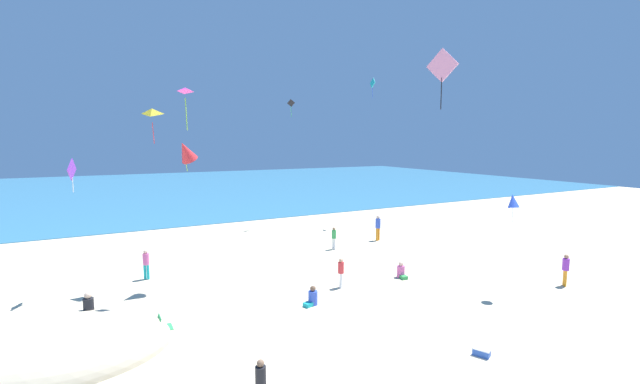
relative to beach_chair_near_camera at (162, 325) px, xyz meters
The scene contains 22 objects.
ground_plane 9.30m from the beach_chair_near_camera, 35.05° to the left, with size 120.00×120.00×0.00m, color beige.
ocean_water 49.20m from the beach_chair_near_camera, 81.10° to the left, with size 120.00×60.00×0.05m, color teal.
dune_mound 3.04m from the beach_chair_near_camera, behind, with size 6.61×4.63×2.37m, color beige.
beach_chair_near_camera is the anchor object (origin of this frame).
cooler_box 10.85m from the beach_chair_near_camera, 36.38° to the right, with size 0.49×0.59×0.25m.
person_0 11.40m from the beach_chair_near_camera, ahead, with size 0.44×0.68×0.81m.
person_1 5.98m from the beach_chair_near_camera, 74.16° to the right, with size 0.35×0.35×1.37m.
person_2 2.42m from the beach_chair_near_camera, 164.02° to the left, with size 0.39×0.39×1.69m.
person_3 8.04m from the beach_chair_near_camera, ahead, with size 0.39×0.39×1.41m.
person_4 13.21m from the beach_chair_near_camera, 32.53° to the left, with size 0.31×0.31×1.42m.
person_5 16.86m from the beach_chair_near_camera, 27.30° to the left, with size 0.43×0.43×1.75m.
person_6 17.82m from the beach_chair_near_camera, 12.25° to the right, with size 0.43×0.43×1.52m.
person_7 6.52m from the beach_chair_near_camera, 89.00° to the left, with size 0.42×0.42×1.50m.
person_8 5.86m from the beach_chair_near_camera, ahead, with size 0.72×0.52×0.81m.
kite_blue 14.98m from the beach_chair_near_camera, 13.07° to the right, with size 0.68×0.75×1.30m.
kite_yellow 9.44m from the beach_chair_near_camera, 83.66° to the left, with size 0.91×0.83×1.67m.
kite_teal 24.71m from the beach_chair_near_camera, 35.61° to the left, with size 0.16×0.81×1.59m.
kite_magenta 8.41m from the beach_chair_near_camera, 31.63° to the left, with size 0.45×0.36×1.58m.
kite_purple 8.11m from the beach_chair_near_camera, 115.79° to the left, with size 0.31×0.91×1.45m.
kite_pink 12.75m from the beach_chair_near_camera, 36.24° to the right, with size 0.44×0.92×1.79m.
kite_black 21.59m from the beach_chair_near_camera, 52.10° to the left, with size 0.58×0.30×1.41m.
kite_red 7.68m from the beach_chair_near_camera, 67.26° to the left, with size 1.33×1.24×1.49m.
Camera 1 is at (-9.23, -10.31, 6.75)m, focal length 23.23 mm.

